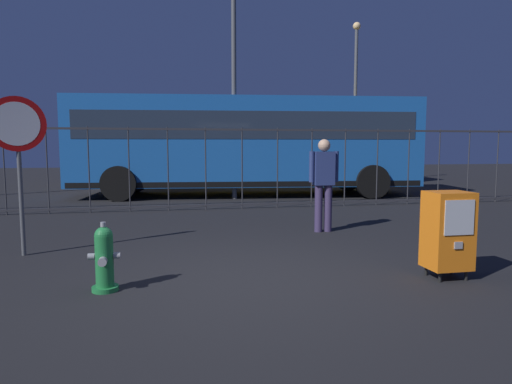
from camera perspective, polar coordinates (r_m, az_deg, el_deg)
name	(u,v)px	position (r m, az deg, el deg)	size (l,w,h in m)	color
ground_plane	(251,280)	(5.30, -0.66, -11.11)	(60.00, 60.00, 0.00)	black
fire_hydrant	(104,259)	(5.09, -18.70, -8.02)	(0.33, 0.32, 0.75)	#1E7238
newspaper_box_primary	(448,230)	(5.70, 23.16, -4.48)	(0.48, 0.42, 1.02)	black
stop_sign	(18,142)	(7.06, -27.99, 5.62)	(0.71, 0.31, 2.23)	#4C4F54
pedestrian	(324,180)	(8.16, 8.59, 1.57)	(0.55, 0.22, 1.67)	#382D51
fence_barrier	(206,168)	(11.00, -6.41, 3.04)	(18.03, 0.04, 2.00)	#2D2D33
bus_near	(246,141)	(14.16, -1.31, 6.48)	(10.71, 3.66, 3.00)	#19519E
bus_far	(272,142)	(18.98, 2.00, 6.31)	(10.62, 3.23, 3.00)	gold
street_light_near_right	(234,63)	(13.40, -2.83, 15.99)	(0.32, 0.32, 6.71)	#4C4F54
street_light_far_left	(355,90)	(19.77, 12.51, 12.49)	(0.32, 0.32, 6.67)	#4C4F54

